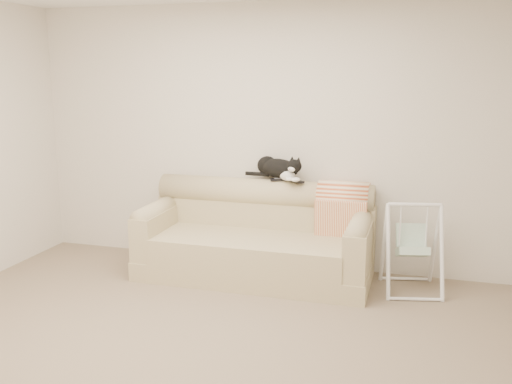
% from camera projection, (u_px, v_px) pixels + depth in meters
% --- Properties ---
extents(ground_plane, '(5.00, 5.00, 0.00)m').
position_uv_depth(ground_plane, '(199.00, 351.00, 4.05)').
color(ground_plane, '#6C5B4B').
rests_on(ground_plane, ground).
extents(room_shell, '(5.04, 4.04, 2.60)m').
position_uv_depth(room_shell, '(194.00, 136.00, 3.73)').
color(room_shell, beige).
rests_on(room_shell, ground).
extents(sofa, '(2.20, 0.93, 0.90)m').
position_uv_depth(sofa, '(257.00, 240.00, 5.50)').
color(sofa, tan).
rests_on(sofa, ground).
extents(remote_a, '(0.19, 0.11, 0.03)m').
position_uv_depth(remote_a, '(280.00, 179.00, 5.56)').
color(remote_a, black).
rests_on(remote_a, sofa).
extents(remote_b, '(0.17, 0.14, 0.02)m').
position_uv_depth(remote_b, '(297.00, 181.00, 5.48)').
color(remote_b, black).
rests_on(remote_b, sofa).
extents(tuxedo_cat, '(0.62, 0.43, 0.25)m').
position_uv_depth(tuxedo_cat, '(278.00, 168.00, 5.57)').
color(tuxedo_cat, black).
rests_on(tuxedo_cat, sofa).
extents(throw_blanket, '(0.48, 0.38, 0.58)m').
position_uv_depth(throw_blanket, '(343.00, 202.00, 5.42)').
color(throw_blanket, '#C34F24').
rests_on(throw_blanket, sofa).
extents(baby_swing, '(0.60, 0.62, 0.82)m').
position_uv_depth(baby_swing, '(412.00, 247.00, 5.08)').
color(baby_swing, white).
rests_on(baby_swing, ground).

